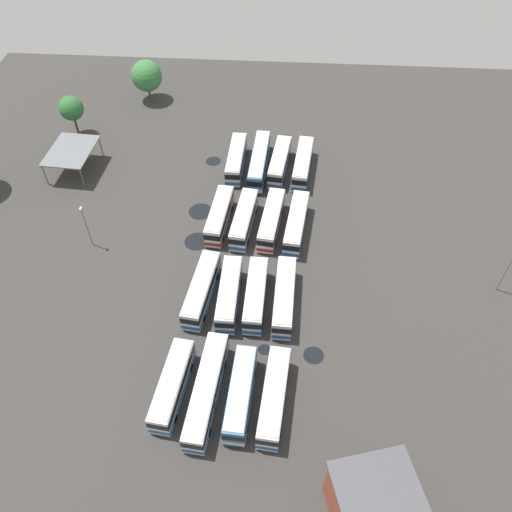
# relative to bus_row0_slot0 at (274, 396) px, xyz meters

# --- Properties ---
(ground_plane) EXTENTS (122.11, 122.11, 0.00)m
(ground_plane) POSITION_rel_bus_row0_slot0_xyz_m (21.87, 4.35, -1.86)
(ground_plane) COLOR #383533
(bus_row0_slot0) EXTENTS (11.62, 3.50, 3.52)m
(bus_row0_slot0) POSITION_rel_bus_row0_slot0_xyz_m (0.00, 0.00, 0.00)
(bus_row0_slot0) COLOR silver
(bus_row0_slot0) RESTS_ON ground_plane
(bus_row0_slot1) EXTENTS (11.19, 3.12, 3.52)m
(bus_row0_slot1) POSITION_rel_bus_row0_slot0_xyz_m (0.11, 3.84, -0.00)
(bus_row0_slot1) COLOR teal
(bus_row0_slot1) RESTS_ON ground_plane
(bus_row0_slot2) EXTENTS (13.96, 3.70, 3.52)m
(bus_row0_slot2) POSITION_rel_bus_row0_slot0_xyz_m (0.21, 7.76, 0.00)
(bus_row0_slot2) COLOR silver
(bus_row0_slot2) RESTS_ON ground_plane
(bus_row0_slot3) EXTENTS (11.02, 3.72, 3.52)m
(bus_row0_slot3) POSITION_rel_bus_row0_slot0_xyz_m (0.61, 11.78, -0.00)
(bus_row0_slot3) COLOR silver
(bus_row0_slot3) RESTS_ON ground_plane
(bus_row1_slot0) EXTENTS (11.82, 2.87, 3.52)m
(bus_row1_slot0) POSITION_rel_bus_row0_slot0_xyz_m (14.45, -0.71, 0.00)
(bus_row1_slot0) COLOR silver
(bus_row1_slot0) RESTS_ON ground_plane
(bus_row1_slot1) EXTENTS (11.01, 2.74, 3.52)m
(bus_row1_slot1) POSITION_rel_bus_row0_slot0_xyz_m (14.48, 3.11, -0.00)
(bus_row1_slot1) COLOR silver
(bus_row1_slot1) RESTS_ON ground_plane
(bus_row1_slot2) EXTENTS (11.05, 2.63, 3.52)m
(bus_row1_slot2) POSITION_rel_bus_row0_slot0_xyz_m (14.43, 6.65, -0.00)
(bus_row1_slot2) COLOR silver
(bus_row1_slot2) RESTS_ON ground_plane
(bus_row1_slot3) EXTENTS (11.82, 3.90, 3.52)m
(bus_row1_slot3) POSITION_rel_bus_row0_slot0_xyz_m (14.89, 10.42, 0.00)
(bus_row1_slot3) COLOR silver
(bus_row1_slot3) RESTS_ON ground_plane
(bus_row2_slot0) EXTENTS (11.93, 3.87, 3.52)m
(bus_row2_slot0) POSITION_rel_bus_row0_slot0_xyz_m (28.61, -2.07, 0.00)
(bus_row2_slot0) COLOR silver
(bus_row2_slot0) RESTS_ON ground_plane
(bus_row2_slot1) EXTENTS (11.62, 3.82, 3.52)m
(bus_row2_slot1) POSITION_rel_bus_row0_slot0_xyz_m (29.13, 1.73, -0.00)
(bus_row2_slot1) COLOR silver
(bus_row2_slot1) RESTS_ON ground_plane
(bus_row2_slot2) EXTENTS (11.24, 3.68, 3.52)m
(bus_row2_slot2) POSITION_rel_bus_row0_slot0_xyz_m (28.96, 5.91, -0.00)
(bus_row2_slot2) COLOR silver
(bus_row2_slot2) RESTS_ON ground_plane
(bus_row2_slot3) EXTENTS (11.04, 3.47, 3.52)m
(bus_row2_slot3) POSITION_rel_bus_row0_slot0_xyz_m (29.50, 9.71, -0.00)
(bus_row2_slot3) COLOR silver
(bus_row2_slot3) RESTS_ON ground_plane
(bus_row3_slot0) EXTENTS (11.96, 3.67, 3.52)m
(bus_row3_slot0) POSITION_rel_bus_row0_slot0_xyz_m (43.41, -2.94, 0.00)
(bus_row3_slot0) COLOR silver
(bus_row3_slot0) RESTS_ON ground_plane
(bus_row3_slot1) EXTENTS (11.38, 3.78, 3.52)m
(bus_row3_slot1) POSITION_rel_bus_row0_slot0_xyz_m (43.63, 1.03, -0.00)
(bus_row3_slot1) COLOR silver
(bus_row3_slot1) RESTS_ON ground_plane
(bus_row3_slot2) EXTENTS (13.90, 3.16, 3.52)m
(bus_row3_slot2) POSITION_rel_bus_row0_slot0_xyz_m (43.55, 4.53, 0.00)
(bus_row3_slot2) COLOR teal
(bus_row3_slot2) RESTS_ON ground_plane
(bus_row3_slot3) EXTENTS (11.36, 2.78, 3.52)m
(bus_row3_slot3) POSITION_rel_bus_row0_slot0_xyz_m (43.87, 8.51, -0.00)
(bus_row3_slot3) COLOR silver
(bus_row3_slot3) RESTS_ON ground_plane
(maintenance_shelter) EXTENTS (10.05, 7.74, 4.09)m
(maintenance_shelter) POSITION_rel_bus_row0_slot0_xyz_m (41.45, 36.28, 2.04)
(maintenance_shelter) COLOR slate
(maintenance_shelter) RESTS_ON ground_plane
(lamp_post_near_entrance) EXTENTS (0.56, 0.28, 8.53)m
(lamp_post_near_entrance) POSITION_rel_bus_row0_slot0_xyz_m (19.21, -30.09, 2.82)
(lamp_post_near_entrance) COLOR slate
(lamp_post_near_entrance) RESTS_ON ground_plane
(lamp_post_by_building) EXTENTS (0.56, 0.28, 7.39)m
(lamp_post_by_building) POSITION_rel_bus_row0_slot0_xyz_m (23.83, 28.32, 2.24)
(lamp_post_by_building) COLOR slate
(lamp_post_by_building) RESTS_ON ground_plane
(tree_northwest) EXTENTS (4.41, 4.41, 7.62)m
(tree_northwest) POSITION_rel_bus_row0_slot0_xyz_m (52.08, 39.19, 3.52)
(tree_northwest) COLOR brown
(tree_northwest) RESTS_ON ground_plane
(tree_west_edge) EXTENTS (6.07, 6.07, 8.11)m
(tree_west_edge) POSITION_rel_bus_row0_slot0_xyz_m (65.24, 28.27, 3.21)
(tree_west_edge) COLOR brown
(tree_west_edge) RESTS_ON ground_plane
(puddle_between_rows) EXTENTS (1.62, 1.62, 0.01)m
(puddle_between_rows) POSITION_rel_bus_row0_slot0_xyz_m (7.26, 1.49, -1.86)
(puddle_between_rows) COLOR black
(puddle_between_rows) RESTS_ON ground_plane
(puddle_near_shelter) EXTENTS (2.74, 2.74, 0.01)m
(puddle_near_shelter) POSITION_rel_bus_row0_slot0_xyz_m (45.42, 12.80, -1.86)
(puddle_near_shelter) COLOR black
(puddle_near_shelter) RESTS_ON ground_plane
(puddle_front_lane) EXTENTS (3.91, 3.91, 0.01)m
(puddle_front_lane) POSITION_rel_bus_row0_slot0_xyz_m (32.19, 13.16, -1.86)
(puddle_front_lane) COLOR black
(puddle_front_lane) RESTS_ON ground_plane
(puddle_back_corner) EXTENTS (3.79, 3.79, 0.01)m
(puddle_back_corner) POSITION_rel_bus_row0_slot0_xyz_m (25.55, 12.79, -1.86)
(puddle_back_corner) COLOR black
(puddle_back_corner) RESTS_ON ground_plane
(puddle_centre_drain) EXTENTS (2.60, 2.60, 0.01)m
(puddle_centre_drain) POSITION_rel_bus_row0_slot0_xyz_m (6.86, -4.70, -1.86)
(puddle_centre_drain) COLOR black
(puddle_centre_drain) RESTS_ON ground_plane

